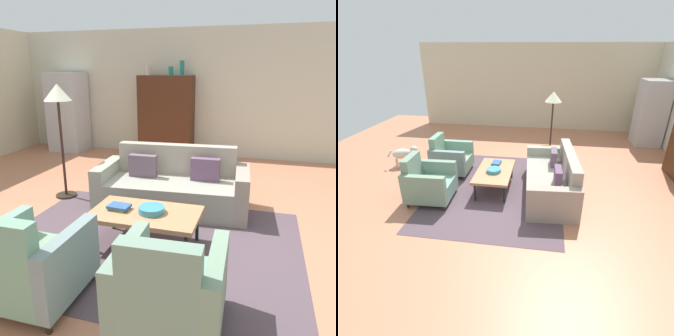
% 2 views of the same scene
% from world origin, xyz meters
% --- Properties ---
extents(ground_plane, '(11.58, 11.58, 0.00)m').
position_xyz_m(ground_plane, '(0.00, 0.00, 0.00)').
color(ground_plane, '#BC7655').
extents(wall_left, '(0.12, 7.86, 2.80)m').
position_xyz_m(wall_left, '(-4.83, 0.00, 1.40)').
color(wall_left, beige).
rests_on(wall_left, ground).
extents(area_rug, '(3.40, 2.60, 0.01)m').
position_xyz_m(area_rug, '(-0.15, -0.41, 0.00)').
color(area_rug, '#53424B').
rests_on(area_rug, ground).
extents(couch, '(2.16, 1.05, 0.86)m').
position_xyz_m(couch, '(-0.15, 0.73, 0.29)').
color(couch, gray).
rests_on(couch, ground).
extents(coffee_table, '(1.20, 0.70, 0.41)m').
position_xyz_m(coffee_table, '(-0.15, -0.46, 0.38)').
color(coffee_table, black).
rests_on(coffee_table, ground).
extents(armchair_left, '(0.81, 0.81, 0.88)m').
position_xyz_m(armchair_left, '(-0.75, -1.62, 0.34)').
color(armchair_left, '#382011').
rests_on(armchair_left, ground).
extents(armchair_right, '(0.83, 0.83, 0.88)m').
position_xyz_m(armchair_right, '(0.45, -1.62, 0.34)').
color(armchair_right, '#2A2C1A').
rests_on(armchair_right, ground).
extents(fruit_bowl, '(0.29, 0.29, 0.07)m').
position_xyz_m(fruit_bowl, '(-0.07, -0.46, 0.45)').
color(fruit_bowl, teal).
rests_on(fruit_bowl, coffee_table).
extents(book_stack, '(0.25, 0.19, 0.05)m').
position_xyz_m(book_stack, '(-0.45, -0.48, 0.44)').
color(book_stack, '#467747').
rests_on(book_stack, coffee_table).
extents(refrigerator, '(0.80, 0.73, 1.85)m').
position_xyz_m(refrigerator, '(-3.56, 3.48, 0.93)').
color(refrigerator, '#B7BABF').
rests_on(refrigerator, ground).
extents(floor_lamp, '(0.40, 0.40, 1.72)m').
position_xyz_m(floor_lamp, '(-1.88, 0.65, 1.44)').
color(floor_lamp, black).
rests_on(floor_lamp, ground).
extents(dog, '(0.44, 0.63, 0.48)m').
position_xyz_m(dog, '(-0.94, -2.86, 0.31)').
color(dog, beige).
rests_on(dog, ground).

